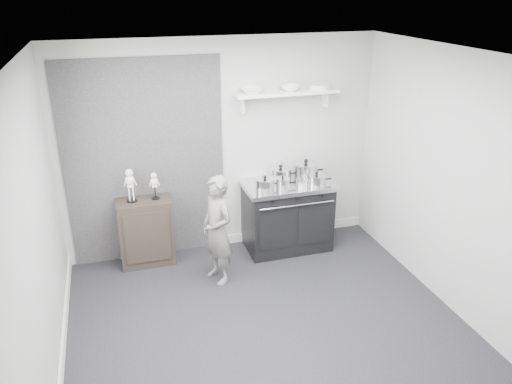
% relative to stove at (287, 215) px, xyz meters
% --- Properties ---
extents(ground, '(4.00, 4.00, 0.00)m').
position_rel_stove_xyz_m(ground, '(-0.77, -1.48, -0.46)').
color(ground, black).
rests_on(ground, ground).
extents(room_shell, '(4.02, 3.62, 2.71)m').
position_rel_stove_xyz_m(room_shell, '(-0.86, -1.33, 1.18)').
color(room_shell, '#AEAFAC').
rests_on(room_shell, ground).
extents(wall_shelf, '(1.30, 0.26, 0.24)m').
position_rel_stove_xyz_m(wall_shelf, '(0.03, 0.20, 1.55)').
color(wall_shelf, silver).
rests_on(wall_shelf, room_shell).
extents(stove, '(1.14, 0.71, 0.91)m').
position_rel_stove_xyz_m(stove, '(0.00, 0.00, 0.00)').
color(stove, black).
rests_on(stove, ground).
extents(side_cabinet, '(0.65, 0.38, 0.85)m').
position_rel_stove_xyz_m(side_cabinet, '(-1.80, 0.13, -0.03)').
color(side_cabinet, black).
rests_on(side_cabinet, ground).
extents(child, '(0.46, 0.56, 1.30)m').
position_rel_stove_xyz_m(child, '(-1.04, -0.52, 0.19)').
color(child, slate).
rests_on(child, ground).
extents(pot_front_left, '(0.33, 0.24, 0.18)m').
position_rel_stove_xyz_m(pot_front_left, '(-0.35, -0.12, 0.52)').
color(pot_front_left, silver).
rests_on(pot_front_left, stove).
extents(pot_back_left, '(0.37, 0.28, 0.21)m').
position_rel_stove_xyz_m(pot_back_left, '(-0.05, 0.14, 0.53)').
color(pot_back_left, silver).
rests_on(pot_back_left, stove).
extents(pot_back_right, '(0.39, 0.31, 0.26)m').
position_rel_stove_xyz_m(pot_back_right, '(0.27, 0.09, 0.56)').
color(pot_back_right, silver).
rests_on(pot_back_right, stove).
extents(pot_front_right, '(0.32, 0.24, 0.17)m').
position_rel_stove_xyz_m(pot_front_right, '(0.32, -0.16, 0.52)').
color(pot_front_right, silver).
rests_on(pot_front_right, stove).
extents(pot_front_center, '(0.26, 0.17, 0.16)m').
position_rel_stove_xyz_m(pot_front_center, '(-0.12, -0.13, 0.52)').
color(pot_front_center, silver).
rests_on(pot_front_center, stove).
extents(skeleton_full, '(0.13, 0.08, 0.47)m').
position_rel_stove_xyz_m(skeleton_full, '(-1.93, 0.13, 0.62)').
color(skeleton_full, silver).
rests_on(skeleton_full, side_cabinet).
extents(skeleton_torso, '(0.11, 0.07, 0.38)m').
position_rel_stove_xyz_m(skeleton_torso, '(-1.65, 0.13, 0.58)').
color(skeleton_torso, silver).
rests_on(skeleton_torso, side_cabinet).
extents(bowl_large, '(0.27, 0.27, 0.07)m').
position_rel_stove_xyz_m(bowl_large, '(-0.42, 0.19, 1.61)').
color(bowl_large, white).
rests_on(bowl_large, wall_shelf).
extents(bowl_small, '(0.22, 0.22, 0.07)m').
position_rel_stove_xyz_m(bowl_small, '(0.07, 0.19, 1.62)').
color(bowl_small, white).
rests_on(bowl_small, wall_shelf).
extents(plate_stack, '(0.26, 0.26, 0.06)m').
position_rel_stove_xyz_m(plate_stack, '(0.45, 0.19, 1.61)').
color(plate_stack, white).
rests_on(plate_stack, wall_shelf).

